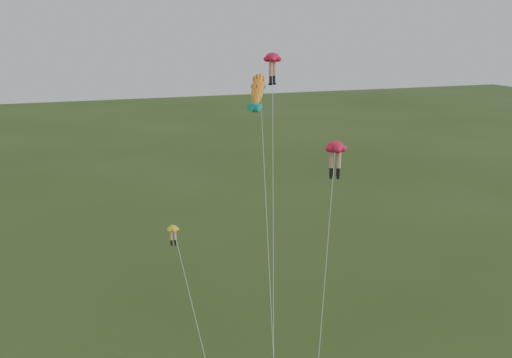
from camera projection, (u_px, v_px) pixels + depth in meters
name	position (u px, v px, depth m)	size (l,w,h in m)	color
legs_kite_red_high	(272.00, 66.00, 39.83)	(4.55, 10.84, 19.89)	red
legs_kite_red_mid	(335.00, 152.00, 41.01)	(6.95, 10.84, 13.70)	red
legs_kite_yellow	(176.00, 242.00, 36.40)	(1.55, 6.98, 9.31)	yellow
fish_kite	(258.00, 92.00, 36.72)	(2.26, 7.93, 18.92)	yellow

